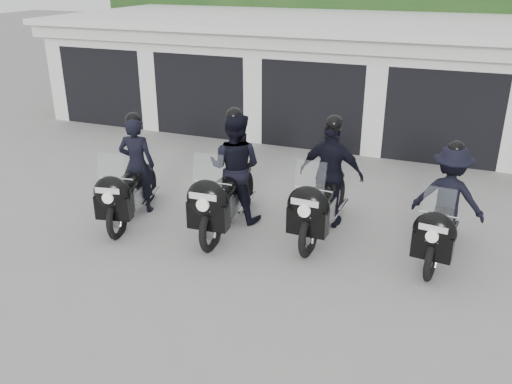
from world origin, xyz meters
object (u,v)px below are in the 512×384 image
(police_bike_c, at_px, (328,183))
(police_bike_d, at_px, (446,206))
(police_bike_a, at_px, (131,178))
(police_bike_b, at_px, (231,177))

(police_bike_c, xyz_separation_m, police_bike_d, (1.96, -0.10, -0.07))
(police_bike_a, bearing_deg, police_bike_d, -4.47)
(police_bike_b, height_order, police_bike_c, police_bike_b)
(police_bike_a, xyz_separation_m, police_bike_c, (3.43, 0.80, 0.10))
(police_bike_a, distance_m, police_bike_b, 1.84)
(police_bike_b, xyz_separation_m, police_bike_c, (1.64, 0.39, -0.02))
(police_bike_a, height_order, police_bike_b, police_bike_b)
(police_bike_d, bearing_deg, police_bike_c, -176.77)
(police_bike_a, bearing_deg, police_bike_b, 1.00)
(police_bike_b, bearing_deg, police_bike_a, -170.42)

